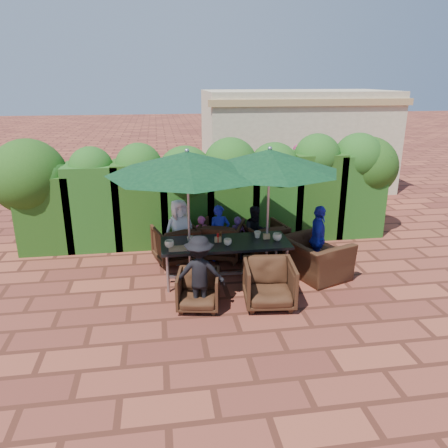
{
  "coord_description": "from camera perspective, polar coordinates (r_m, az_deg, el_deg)",
  "views": [
    {
      "loc": [
        -1.09,
        -7.16,
        3.58
      ],
      "look_at": [
        0.07,
        0.4,
        1.02
      ],
      "focal_mm": 35.0,
      "sensor_mm": 36.0,
      "label": 1
    }
  ],
  "objects": [
    {
      "name": "pedestrian_c",
      "position": [
        12.48,
        12.34,
        5.71
      ],
      "size": [
        1.27,
        1.0,
        1.8
      ],
      "primitive_type": "imported",
      "rotation": [
        0.0,
        0.0,
        2.66
      ],
      "color": "gray",
      "rests_on": "ground"
    },
    {
      "name": "chair_far_left",
      "position": [
        8.91,
        -6.35,
        -2.36
      ],
      "size": [
        0.99,
        0.96,
        0.84
      ],
      "primitive_type": "imported",
      "rotation": [
        0.0,
        0.0,
        3.42
      ],
      "color": "black",
      "rests_on": "ground"
    },
    {
      "name": "hedge_wall",
      "position": [
        9.8,
        -2.35,
        5.15
      ],
      "size": [
        9.1,
        1.6,
        2.41
      ],
      "color": "#163C10",
      "rests_on": "ground"
    },
    {
      "name": "cup_e",
      "position": [
        8.05,
        6.96,
        -1.69
      ],
      "size": [
        0.17,
        0.17,
        0.13
      ],
      "primitive_type": "imported",
      "color": "beige",
      "rests_on": "dining_table"
    },
    {
      "name": "ketchup_bottle",
      "position": [
        7.9,
        -0.8,
        -1.81
      ],
      "size": [
        0.04,
        0.04,
        0.17
      ],
      "primitive_type": "cylinder",
      "color": "#B20C0A",
      "rests_on": "dining_table"
    },
    {
      "name": "cup_c",
      "position": [
        7.78,
        0.48,
        -2.35
      ],
      "size": [
        0.15,
        0.15,
        0.12
      ],
      "primitive_type": "imported",
      "color": "beige",
      "rests_on": "dining_table"
    },
    {
      "name": "adult_end_right",
      "position": [
        8.51,
        12.15,
        -1.97
      ],
      "size": [
        0.62,
        0.86,
        1.32
      ],
      "primitive_type": "imported",
      "rotation": [
        0.0,
        0.0,
        1.24
      ],
      "color": "#2028B2",
      "rests_on": "ground"
    },
    {
      "name": "serving_tray",
      "position": [
        7.66,
        -5.95,
        -3.2
      ],
      "size": [
        0.35,
        0.25,
        0.02
      ],
      "primitive_type": "cube",
      "color": "#B07D55",
      "rests_on": "dining_table"
    },
    {
      "name": "adult_far_left",
      "position": [
        8.81,
        -5.81,
        -0.95
      ],
      "size": [
        0.74,
        0.57,
        1.31
      ],
      "primitive_type": "imported",
      "rotation": [
        0.0,
        0.0,
        0.31
      ],
      "color": "white",
      "rests_on": "ground"
    },
    {
      "name": "pedestrian_b",
      "position": [
        12.38,
        9.44,
        5.94
      ],
      "size": [
        1.03,
        0.81,
        1.87
      ],
      "primitive_type": "imported",
      "rotation": [
        0.0,
        0.0,
        3.48
      ],
      "color": "#EE549D",
      "rests_on": "ground"
    },
    {
      "name": "cup_b",
      "position": [
        7.9,
        -4.39,
        -2.05
      ],
      "size": [
        0.13,
        0.13,
        0.12
      ],
      "primitive_type": "imported",
      "color": "beige",
      "rests_on": "dining_table"
    },
    {
      "name": "umbrella_left",
      "position": [
        7.49,
        -4.82,
        7.95
      ],
      "size": [
        2.79,
        2.79,
        2.46
      ],
      "color": "gray",
      "rests_on": "ground"
    },
    {
      "name": "chair_near_right",
      "position": [
        7.24,
        5.94,
        -7.51
      ],
      "size": [
        0.88,
        0.83,
        0.83
      ],
      "primitive_type": "imported",
      "rotation": [
        0.0,
        0.0,
        -0.1
      ],
      "color": "black",
      "rests_on": "ground"
    },
    {
      "name": "adult_far_mid",
      "position": [
        8.86,
        -0.6,
        -1.25
      ],
      "size": [
        0.43,
        0.35,
        1.17
      ],
      "primitive_type": "imported",
      "rotation": [
        0.0,
        0.0,
        0.02
      ],
      "color": "#2028B2",
      "rests_on": "ground"
    },
    {
      "name": "building",
      "position": [
        15.01,
        9.38,
        10.74
      ],
      "size": [
        6.2,
        3.08,
        3.2
      ],
      "color": "beige",
      "rests_on": "ground"
    },
    {
      "name": "adult_near_left",
      "position": [
        6.99,
        -3.2,
        -6.47
      ],
      "size": [
        0.85,
        0.47,
        1.26
      ],
      "primitive_type": "imported",
      "rotation": [
        0.0,
        0.0,
        3.01
      ],
      "color": "black",
      "rests_on": "ground"
    },
    {
      "name": "chair_far_right",
      "position": [
        9.09,
        5.23,
        -1.94
      ],
      "size": [
        0.96,
        0.92,
        0.83
      ],
      "primitive_type": "imported",
      "rotation": [
        0.0,
        0.0,
        3.38
      ],
      "color": "black",
      "rests_on": "ground"
    },
    {
      "name": "ground",
      "position": [
        8.08,
        -0.03,
        -7.78
      ],
      "size": [
        80.0,
        80.0,
        0.0
      ],
      "primitive_type": "plane",
      "color": "brown",
      "rests_on": "ground"
    },
    {
      "name": "cup_a",
      "position": [
        7.72,
        -7.14,
        -2.61
      ],
      "size": [
        0.17,
        0.17,
        0.13
      ],
      "primitive_type": "imported",
      "color": "beige",
      "rests_on": "dining_table"
    },
    {
      "name": "pedestrian_a",
      "position": [
        11.94,
        3.91,
        4.9
      ],
      "size": [
        1.5,
        0.69,
        1.55
      ],
      "primitive_type": "imported",
      "rotation": [
        0.0,
        0.0,
        3.02
      ],
      "color": "#268C43",
      "rests_on": "ground"
    },
    {
      "name": "chair_near_left",
      "position": [
        7.16,
        -3.38,
        -8.39
      ],
      "size": [
        0.77,
        0.73,
        0.69
      ],
      "primitive_type": "imported",
      "rotation": [
        0.0,
        0.0,
        -0.18
      ],
      "color": "black",
      "rests_on": "ground"
    },
    {
      "name": "cup_d",
      "position": [
        8.15,
        4.4,
        -1.38
      ],
      "size": [
        0.13,
        0.13,
        0.12
      ],
      "primitive_type": "imported",
      "color": "beige",
      "rests_on": "dining_table"
    },
    {
      "name": "number_block_right",
      "position": [
        8.11,
        5.58,
        -1.62
      ],
      "size": [
        0.12,
        0.06,
        0.1
      ],
      "primitive_type": "cube",
      "color": "tan",
      "rests_on": "dining_table"
    },
    {
      "name": "sauce_bottle",
      "position": [
        7.98,
        -0.44,
        -1.61
      ],
      "size": [
        0.04,
        0.04,
        0.17
      ],
      "primitive_type": "cylinder",
      "color": "#4C230C",
      "rests_on": "dining_table"
    },
    {
      "name": "chair_end_right",
      "position": [
        8.36,
        11.92,
        -3.58
      ],
      "size": [
        1.09,
        1.31,
        0.98
      ],
      "primitive_type": "imported",
      "rotation": [
        0.0,
        0.0,
        1.93
      ],
      "color": "black",
      "rests_on": "ground"
    },
    {
      "name": "umbrella_right",
      "position": [
        7.75,
        5.97,
        8.26
      ],
      "size": [
        2.5,
        2.5,
        2.46
      ],
      "color": "gray",
      "rests_on": "ground"
    },
    {
      "name": "child_right",
      "position": [
        9.0,
        1.79,
        -1.85
      ],
      "size": [
        0.39,
        0.36,
        0.9
      ],
      "primitive_type": "imported",
      "rotation": [
        0.0,
        0.0,
        -0.34
      ],
      "color": "#754493",
      "rests_on": "ground"
    },
    {
      "name": "adult_far_right",
      "position": [
        8.94,
        4.15,
        -1.2
      ],
      "size": [
        0.6,
        0.43,
        1.14
      ],
      "primitive_type": "imported",
      "rotation": [
        0.0,
        0.0,
        0.18
      ],
      "color": "black",
      "rests_on": "ground"
    },
    {
      "name": "dining_table",
      "position": [
        7.97,
        0.18,
        -2.86
      ],
      "size": [
        2.33,
        0.9,
        0.75
      ],
      "color": "black",
      "rests_on": "ground"
    },
    {
      "name": "chair_far_mid",
      "position": [
        9.05,
        -0.32,
        -1.81
      ],
      "size": [
        1.07,
        1.04,
        0.87
      ],
      "primitive_type": "imported",
      "rotation": [
        0.0,
        0.0,
        2.79
      ],
      "color": "black",
      "rests_on": "ground"
    },
    {
      "name": "number_block_left",
      "position": [
        7.92,
        -0.8,
        -2.02
      ],
      "size": [
        0.12,
        0.06,
        0.1
      ],
      "primitive_type": "cube",
      "color": "tan",
      "rests_on": "dining_table"
    },
    {
      "name": "child_left",
      "position": [
        8.98,
        -2.87,
        -1.83
      ],
      "size": [
        0.35,
        0.29,
        0.92
      ],
      "primitive_type": "imported",
      "rotation": [
        0.0,
        0.0,
        -0.06
      ],
      "color": "#EE549D",
      "rests_on": "ground"
    }
  ]
}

